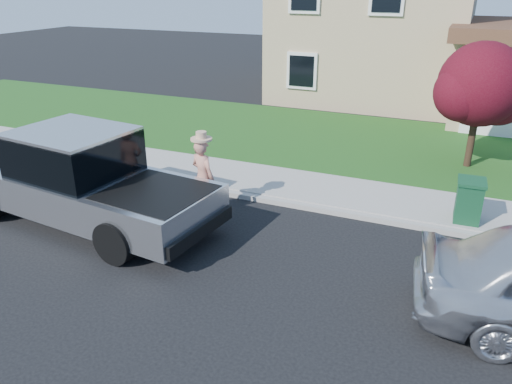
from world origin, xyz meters
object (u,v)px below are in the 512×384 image
pickup_truck (82,180)px  trash_bin (469,200)px  ornamental_tree (482,89)px  woman (203,176)px

pickup_truck → trash_bin: bearing=27.7°
ornamental_tree → trash_bin: ornamental_tree is taller
woman → pickup_truck: bearing=50.9°
ornamental_tree → trash_bin: 4.32m
trash_bin → ornamental_tree: bearing=88.6°
woman → trash_bin: bearing=-143.8°
woman → trash_bin: 5.98m
pickup_truck → trash_bin: 8.61m
pickup_truck → ornamental_tree: ornamental_tree is taller
woman → trash_bin: size_ratio=2.09×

